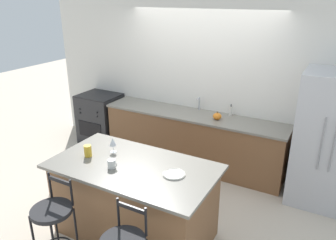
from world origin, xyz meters
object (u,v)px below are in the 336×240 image
Objects in this scene: dinner_plate at (174,174)px; soap_bottle at (231,111)px; pumpkin_decoration at (217,116)px; coffee_mug at (112,164)px; oven_range at (101,118)px; tumbler_cup at (88,151)px; wine_glass at (113,142)px; bar_stool_near at (53,219)px; refrigerator at (329,140)px.

soap_bottle is (-0.08, 2.07, 0.05)m from dinner_plate.
coffee_mug is at bearing -103.03° from pumpkin_decoration.
tumbler_cup is (1.48, -1.96, 0.52)m from oven_range.
oven_range is at bearing 133.98° from wine_glass.
bar_stool_near is 0.80m from coffee_mug.
bar_stool_near is at bearing -105.70° from pumpkin_decoration.
tumbler_cup is (-0.41, 0.08, 0.02)m from coffee_mug.
dinner_plate is at bearing -87.74° from soap_bottle.
tumbler_cup is 2.40m from soap_bottle.
coffee_mug is 0.89× the size of tumbler_cup.
oven_range is 2.83m from coffee_mug.
wine_glass is 1.35× the size of tumbler_cup.
coffee_mug is 0.42m from tumbler_cup.
wine_glass is 1.83m from pumpkin_decoration.
pumpkin_decoration reaches higher than coffee_mug.
bar_stool_near is 4.15× the size of dinner_plate.
refrigerator reaches higher than wine_glass.
oven_range is at bearing -174.90° from soap_bottle.
oven_range is (-3.92, 0.07, -0.44)m from refrigerator.
oven_range is 5.06× the size of soap_bottle.
coffee_mug is at bearing -104.53° from soap_bottle.
wine_glass reaches higher than tumbler_cup.
coffee_mug is (0.28, 0.64, 0.40)m from bar_stool_near.
coffee_mug is 0.65× the size of soap_bottle.
coffee_mug is at bearing -11.26° from tumbler_cup.
refrigerator is at bearing 44.24° from coffee_mug.
dinner_plate is at bearing -7.70° from wine_glass.
dinner_plate is 1.80× the size of pumpkin_decoration.
soap_bottle is (0.12, 0.26, 0.03)m from pumpkin_decoration.
bar_stool_near is (1.62, -2.68, 0.10)m from oven_range.
dinner_plate is at bearing 5.75° from tumbler_cup.
tumbler_cup is 0.74× the size of soap_bottle.
soap_bottle is at bearing 67.48° from wine_glass.
bar_stool_near is at bearing -131.45° from refrigerator.
dinner_plate is 2.08m from soap_bottle.
dinner_plate is 1.29× the size of soap_bottle.
soap_bottle is (2.48, 0.22, 0.51)m from oven_range.
pumpkin_decoration is at bearing 179.08° from refrigerator.
dinner_plate is 1.82m from pumpkin_decoration.
dinner_plate is (2.56, -1.85, 0.46)m from oven_range.
wine_glass is 1.38× the size of pumpkin_decoration.
oven_range is 0.95× the size of bar_stool_near.
wine_glass is at bearing -112.52° from soap_bottle.
refrigerator reaches higher than tumbler_cup.
wine_glass reaches higher than oven_range.
bar_stool_near is 2.77m from pumpkin_decoration.
wine_glass is 1.52× the size of coffee_mug.
refrigerator is 2.83m from coffee_mug.
wine_glass is 0.39m from coffee_mug.
pumpkin_decoration is (-1.57, 0.03, 0.04)m from refrigerator.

